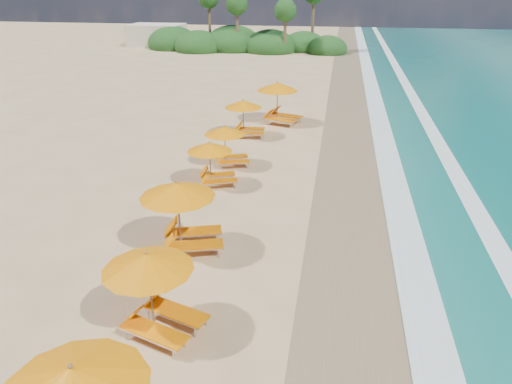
# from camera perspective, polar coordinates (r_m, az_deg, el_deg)

# --- Properties ---
(ground) EXTENTS (160.00, 160.00, 0.00)m
(ground) POSITION_cam_1_polar(r_m,az_deg,el_deg) (18.12, 0.00, -3.46)
(ground) COLOR tan
(ground) RESTS_ON ground
(wet_sand) EXTENTS (4.00, 160.00, 0.01)m
(wet_sand) POSITION_cam_1_polar(r_m,az_deg,el_deg) (17.95, 12.72, -4.38)
(wet_sand) COLOR #8D7954
(wet_sand) RESTS_ON ground
(surf_foam) EXTENTS (4.00, 160.00, 0.01)m
(surf_foam) POSITION_cam_1_polar(r_m,az_deg,el_deg) (18.33, 21.19, -4.83)
(surf_foam) COLOR white
(surf_foam) RESTS_ON ground
(station_2) EXTENTS (2.98, 2.91, 2.35)m
(station_2) POSITION_cam_1_polar(r_m,az_deg,el_deg) (12.43, -11.96, -11.29)
(station_2) COLOR olive
(station_2) RESTS_ON ground
(station_3) EXTENTS (3.20, 3.12, 2.53)m
(station_3) POSITION_cam_1_polar(r_m,az_deg,el_deg) (15.83, -8.56, -2.33)
(station_3) COLOR olive
(station_3) RESTS_ON ground
(station_4) EXTENTS (2.62, 2.57, 2.03)m
(station_4) POSITION_cam_1_polar(r_m,az_deg,el_deg) (20.92, -5.10, 3.78)
(station_4) COLOR olive
(station_4) RESTS_ON ground
(station_5) EXTENTS (2.59, 2.53, 2.04)m
(station_5) POSITION_cam_1_polar(r_m,az_deg,el_deg) (23.13, -3.35, 5.88)
(station_5) COLOR olive
(station_5) RESTS_ON ground
(station_6) EXTENTS (2.53, 2.39, 2.19)m
(station_6) POSITION_cam_1_polar(r_m,az_deg,el_deg) (27.60, -1.19, 9.15)
(station_6) COLOR olive
(station_6) RESTS_ON ground
(station_7) EXTENTS (3.35, 3.27, 2.64)m
(station_7) POSITION_cam_1_polar(r_m,az_deg,el_deg) (30.22, 2.93, 10.96)
(station_7) COLOR olive
(station_7) RESTS_ON ground
(treeline) EXTENTS (25.80, 8.80, 9.74)m
(treeline) POSITION_cam_1_polar(r_m,az_deg,el_deg) (63.05, -1.89, 17.53)
(treeline) COLOR #163D14
(treeline) RESTS_ON ground
(beach_building) EXTENTS (7.00, 5.00, 2.80)m
(beach_building) POSITION_cam_1_polar(r_m,az_deg,el_deg) (68.79, -11.85, 17.97)
(beach_building) COLOR beige
(beach_building) RESTS_ON ground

